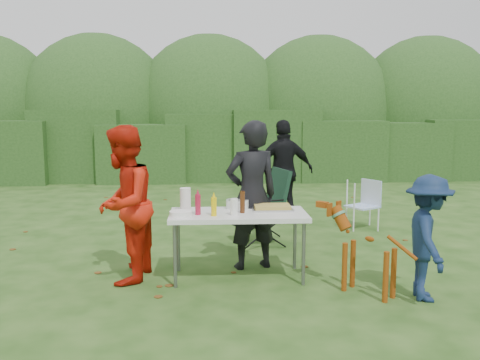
{
  "coord_description": "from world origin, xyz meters",
  "views": [
    {
      "loc": [
        0.01,
        -5.29,
        1.88
      ],
      "look_at": [
        0.37,
        0.89,
        1.0
      ],
      "focal_mm": 38.0,
      "sensor_mm": 36.0,
      "label": 1
    }
  ],
  "objects": [
    {
      "name": "plate_stack",
      "position": [
        -0.31,
        0.04,
        0.77
      ],
      "size": [
        0.24,
        0.24,
        0.05
      ],
      "primitive_type": "cylinder",
      "color": "white",
      "rests_on": "folding_table"
    },
    {
      "name": "mustard_bottle",
      "position": [
        0.04,
        0.02,
        0.84
      ],
      "size": [
        0.06,
        0.06,
        0.2
      ],
      "primitive_type": "cylinder",
      "color": "yellow",
      "rests_on": "folding_table"
    },
    {
      "name": "hedge_row",
      "position": [
        0.0,
        8.0,
        0.85
      ],
      "size": [
        22.0,
        1.4,
        1.7
      ],
      "primitive_type": "cube",
      "color": "#23471C",
      "rests_on": "ground"
    },
    {
      "name": "pasta_bowl",
      "position": [
        0.32,
        0.42,
        0.79
      ],
      "size": [
        0.26,
        0.26,
        0.1
      ],
      "primitive_type": "cylinder",
      "color": "silver",
      "rests_on": "folding_table"
    },
    {
      "name": "ketchup_bottle",
      "position": [
        -0.13,
        0.09,
        0.85
      ],
      "size": [
        0.06,
        0.06,
        0.22
      ],
      "primitive_type": "cylinder",
      "color": "#A71634",
      "rests_on": "folding_table"
    },
    {
      "name": "lawn_chair",
      "position": [
        2.39,
        2.4,
        0.38
      ],
      "size": [
        0.62,
        0.62,
        0.77
      ],
      "primitive_type": null,
      "rotation": [
        0.0,
        0.0,
        3.68
      ],
      "color": "#6091E5",
      "rests_on": "ground"
    },
    {
      "name": "dog",
      "position": [
        1.6,
        -0.42,
        0.44
      ],
      "size": [
        0.9,
        0.93,
        0.88
      ],
      "primitive_type": null,
      "rotation": [
        0.0,
        0.0,
        2.33
      ],
      "color": "#7E380C",
      "rests_on": "ground"
    },
    {
      "name": "paper_towel_roll",
      "position": [
        -0.27,
        0.29,
        0.87
      ],
      "size": [
        0.12,
        0.12,
        0.26
      ],
      "primitive_type": "cylinder",
      "color": "white",
      "rests_on": "folding_table"
    },
    {
      "name": "person_black_puffy",
      "position": [
        1.22,
        2.97,
        0.85
      ],
      "size": [
        1.04,
        0.55,
        1.69
      ],
      "primitive_type": "imported",
      "rotation": [
        0.0,
        0.0,
        3.29
      ],
      "color": "black",
      "rests_on": "ground"
    },
    {
      "name": "camping_chair",
      "position": [
        0.72,
        1.56,
        0.53
      ],
      "size": [
        0.82,
        0.82,
        1.06
      ],
      "primitive_type": null,
      "rotation": [
        0.0,
        0.0,
        3.42
      ],
      "color": "#163324",
      "rests_on": "ground"
    },
    {
      "name": "folding_table",
      "position": [
        0.31,
        0.17,
        0.69
      ],
      "size": [
        1.5,
        0.7,
        0.74
      ],
      "color": "silver",
      "rests_on": "ground"
    },
    {
      "name": "beer_bottle",
      "position": [
        0.36,
        0.16,
        0.86
      ],
      "size": [
        0.06,
        0.06,
        0.24
      ],
      "primitive_type": "cylinder",
      "color": "#47230F",
      "rests_on": "folding_table"
    },
    {
      "name": "focaccia_bread",
      "position": [
        0.7,
        0.31,
        0.78
      ],
      "size": [
        0.4,
        0.26,
        0.04
      ],
      "primitive_type": "cube",
      "color": "#B8A146",
      "rests_on": "food_tray"
    },
    {
      "name": "cup_stack",
      "position": [
        0.26,
        0.03,
        0.83
      ],
      "size": [
        0.08,
        0.08,
        0.18
      ],
      "primitive_type": "cylinder",
      "color": "white",
      "rests_on": "folding_table"
    },
    {
      "name": "person_red_jacket",
      "position": [
        -0.93,
        0.15,
        0.85
      ],
      "size": [
        0.76,
        0.91,
        1.7
      ],
      "primitive_type": "imported",
      "rotation": [
        0.0,
        0.0,
        -1.72
      ],
      "color": "red",
      "rests_on": "ground"
    },
    {
      "name": "person_cook",
      "position": [
        0.49,
        0.53,
        0.87
      ],
      "size": [
        0.73,
        0.58,
        1.74
      ],
      "primitive_type": "imported",
      "rotation": [
        0.0,
        0.0,
        3.42
      ],
      "color": "black",
      "rests_on": "ground"
    },
    {
      "name": "child",
      "position": [
        2.13,
        -0.57,
        0.62
      ],
      "size": [
        0.59,
        0.87,
        1.24
      ],
      "primitive_type": "imported",
      "rotation": [
        0.0,
        0.0,
        1.4
      ],
      "color": "#122445",
      "rests_on": "ground"
    },
    {
      "name": "shrub_backdrop",
      "position": [
        0.0,
        9.6,
        1.6
      ],
      "size": [
        20.0,
        2.6,
        3.2
      ],
      "primitive_type": "ellipsoid",
      "color": "#3D6628",
      "rests_on": "ground"
    },
    {
      "name": "ground",
      "position": [
        0.0,
        0.0,
        0.0
      ],
      "size": [
        80.0,
        80.0,
        0.0
      ],
      "primitive_type": "plane",
      "color": "#1E4211"
    },
    {
      "name": "food_tray",
      "position": [
        0.7,
        0.31,
        0.75
      ],
      "size": [
        0.45,
        0.3,
        0.02
      ],
      "primitive_type": "cube",
      "color": "#B7B7BA",
      "rests_on": "folding_table"
    }
  ]
}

